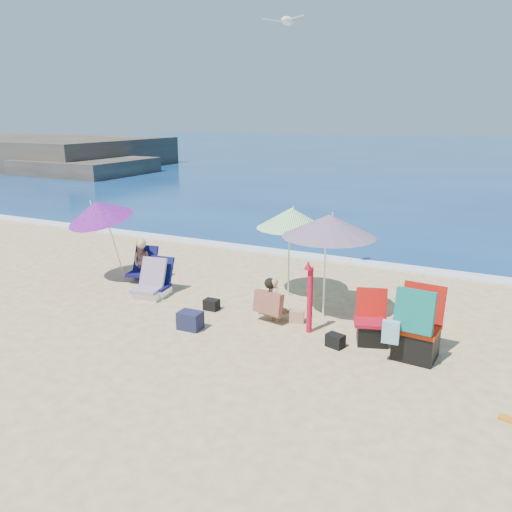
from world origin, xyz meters
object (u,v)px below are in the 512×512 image
at_px(umbrella_turquoise, 329,226).
at_px(chair_navy, 157,285).
at_px(chair_rainbow, 150,287).
at_px(person_center, 272,301).
at_px(seagull, 287,21).
at_px(person_left, 142,261).
at_px(umbrella_striped, 291,218).
at_px(umbrella_blue, 98,210).
at_px(camp_chair_left, 372,328).
at_px(furled_umbrella, 309,293).
at_px(camp_chair_right, 415,333).

distance_m(umbrella_turquoise, chair_navy, 3.77).
height_order(chair_rainbow, person_center, person_center).
distance_m(chair_navy, seagull, 5.67).
height_order(umbrella_turquoise, person_left, umbrella_turquoise).
height_order(umbrella_striped, umbrella_blue, umbrella_blue).
xyz_separation_m(umbrella_turquoise, chair_rainbow, (-3.47, -0.62, -1.47)).
bearing_deg(chair_navy, umbrella_turquoise, 7.19).
xyz_separation_m(person_center, person_left, (-3.49, 0.84, 0.05)).
bearing_deg(seagull, umbrella_striped, -54.12).
distance_m(umbrella_turquoise, camp_chair_left, 1.90).
bearing_deg(furled_umbrella, camp_chair_left, 3.71).
distance_m(umbrella_turquoise, chair_rainbow, 3.81).
xyz_separation_m(chair_navy, chair_rainbow, (-0.03, -0.19, 0.01)).
bearing_deg(person_center, furled_umbrella, -11.63).
bearing_deg(person_left, furled_umbrella, -13.14).
distance_m(umbrella_blue, chair_navy, 2.12).
relative_size(chair_rainbow, camp_chair_left, 0.90).
height_order(camp_chair_right, seagull, seagull).
bearing_deg(chair_navy, seagull, 38.39).
bearing_deg(umbrella_turquoise, person_left, 177.76).
distance_m(umbrella_blue, chair_rainbow, 2.12).
distance_m(umbrella_turquoise, person_left, 4.44).
bearing_deg(camp_chair_right, person_center, 172.01).
height_order(camp_chair_left, seagull, seagull).
distance_m(chair_rainbow, seagull, 5.73).
bearing_deg(camp_chair_right, umbrella_striped, 147.78).
bearing_deg(camp_chair_right, chair_navy, 173.54).
xyz_separation_m(umbrella_blue, person_center, (4.28, -0.46, -1.17)).
distance_m(umbrella_turquoise, umbrella_blue, 5.05).
bearing_deg(umbrella_blue, seagull, 21.09).
xyz_separation_m(umbrella_turquoise, umbrella_striped, (-0.99, 0.70, -0.07)).
bearing_deg(camp_chair_left, chair_navy, 175.88).
relative_size(umbrella_turquoise, person_center, 2.75).
bearing_deg(seagull, chair_rainbow, -138.90).
bearing_deg(person_left, chair_rainbow, -44.90).
distance_m(umbrella_turquoise, person_center, 1.64).
distance_m(umbrella_striped, person_center, 1.84).
relative_size(umbrella_striped, umbrella_blue, 0.96).
xyz_separation_m(chair_navy, person_center, (2.67, -0.24, 0.19)).
relative_size(camp_chair_right, seagull, 1.32).
xyz_separation_m(chair_rainbow, seagull, (2.10, 1.83, 5.00)).
height_order(umbrella_turquoise, seagull, seagull).
bearing_deg(seagull, umbrella_blue, -158.91).
xyz_separation_m(umbrella_striped, chair_rainbow, (-2.47, -1.32, -1.39)).
relative_size(furled_umbrella, chair_rainbow, 1.62).
xyz_separation_m(furled_umbrella, person_left, (-4.24, 0.99, -0.25)).
relative_size(furled_umbrella, seagull, 1.44).
relative_size(furled_umbrella, chair_navy, 1.71).
relative_size(furled_umbrella, person_left, 1.31).
bearing_deg(furled_umbrella, person_left, 166.86).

